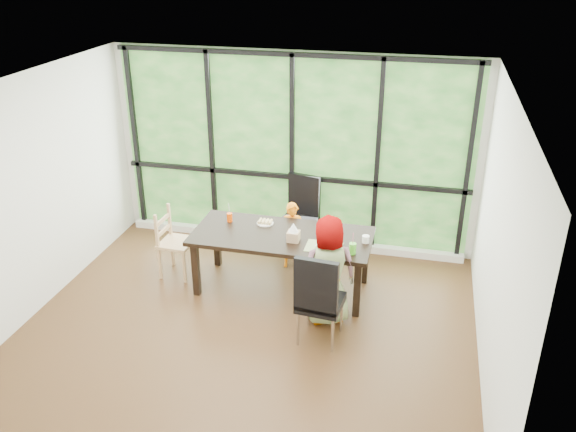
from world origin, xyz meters
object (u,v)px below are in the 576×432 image
object	(u,v)px
dining_table	(282,262)
chair_end_beech	(177,243)
child_toddler	(293,235)
green_cup	(353,249)
plate_near	(327,248)
chair_window_leather	(298,217)
child_older	(326,270)
plate_far	(265,223)
white_mug	(366,239)
chair_interior_leather	(321,296)
tissue_box	(293,236)
orange_cup	(230,217)

from	to	relation	value
dining_table	chair_end_beech	distance (m)	1.40
child_toddler	green_cup	distance (m)	1.29
chair_end_beech	plate_near	xyz separation A→B (m)	(1.98, -0.27, 0.31)
chair_window_leather	child_older	world-z (taller)	child_older
plate_near	child_older	bearing A→B (deg)	-80.60
dining_table	plate_far	bearing A→B (deg)	138.97
dining_table	green_cup	bearing A→B (deg)	-17.65
plate_near	chair_window_leather	bearing A→B (deg)	116.57
chair_end_beech	green_cup	distance (m)	2.33
child_toddler	chair_end_beech	bearing A→B (deg)	-169.48
white_mug	plate_far	bearing A→B (deg)	170.46
chair_interior_leather	plate_near	xyz separation A→B (m)	(-0.06, 0.68, 0.22)
chair_end_beech	tissue_box	distance (m)	1.62
orange_cup	white_mug	size ratio (longest dim) A/B	1.26
orange_cup	white_mug	xyz separation A→B (m)	(1.73, -0.18, -0.01)
chair_window_leather	chair_end_beech	xyz separation A→B (m)	(-1.38, -0.94, -0.09)
chair_window_leather	plate_far	size ratio (longest dim) A/B	5.18
green_cup	orange_cup	bearing A→B (deg)	163.32
chair_end_beech	plate_far	distance (m)	1.18
child_older	orange_cup	xyz separation A→B (m)	(-1.36, 0.74, 0.16)
orange_cup	white_mug	distance (m)	1.74
child_older	green_cup	size ratio (longest dim) A/B	9.96
child_older	plate_far	distance (m)	1.20
chair_window_leather	chair_interior_leather	size ratio (longest dim) A/B	1.00
chair_end_beech	plate_far	size ratio (longest dim) A/B	4.32
dining_table	plate_near	world-z (taller)	plate_near
orange_cup	dining_table	bearing A→B (deg)	-15.48
orange_cup	chair_interior_leather	bearing A→B (deg)	-38.92
chair_window_leather	plate_near	world-z (taller)	chair_window_leather
chair_end_beech	chair_interior_leather	bearing A→B (deg)	-112.19
dining_table	white_mug	size ratio (longest dim) A/B	24.81
chair_interior_leather	plate_near	size ratio (longest dim) A/B	4.00
chair_window_leather	chair_interior_leather	xyz separation A→B (m)	(0.67, -1.89, 0.00)
orange_cup	chair_window_leather	bearing A→B (deg)	47.63
dining_table	orange_cup	size ratio (longest dim) A/B	19.68
plate_far	child_toddler	bearing A→B (deg)	50.93
dining_table	plate_far	size ratio (longest dim) A/B	10.36
orange_cup	tissue_box	bearing A→B (deg)	-20.33
chair_end_beech	child_older	xyz separation A→B (m)	(2.03, -0.57, 0.20)
child_toddler	plate_near	world-z (taller)	child_toddler
child_older	tissue_box	world-z (taller)	child_older
orange_cup	child_older	bearing A→B (deg)	-28.45
child_toddler	orange_cup	world-z (taller)	child_toddler
chair_end_beech	child_toddler	size ratio (longest dim) A/B	0.99
dining_table	chair_end_beech	size ratio (longest dim) A/B	2.40
chair_end_beech	green_cup	bearing A→B (deg)	-95.29
plate_far	child_older	bearing A→B (deg)	-40.41
plate_far	dining_table	bearing A→B (deg)	-41.03
chair_window_leather	child_toddler	xyz separation A→B (m)	(0.02, -0.40, -0.09)
tissue_box	child_toddler	bearing A→B (deg)	103.74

